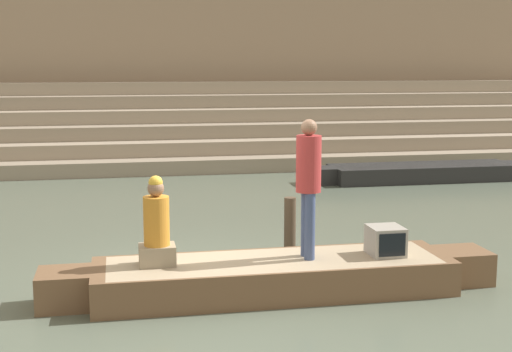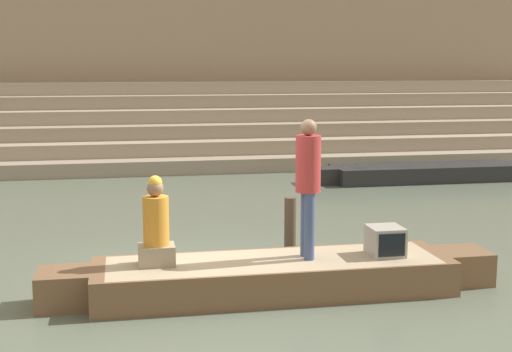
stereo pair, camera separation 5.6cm
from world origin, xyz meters
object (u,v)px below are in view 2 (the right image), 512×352
rowboat_main (273,275)px  person_standing (308,178)px  person_rowing (156,228)px  tv_set (385,241)px  moored_boat_shore (425,172)px  mooring_post (290,226)px

rowboat_main → person_standing: bearing=5.5°
person_rowing → tv_set: 2.98m
tv_set → moored_boat_shore: size_ratio=0.08×
person_rowing → mooring_post: bearing=48.1°
rowboat_main → person_standing: size_ratio=3.27×
rowboat_main → moored_boat_shore: rowboat_main is taller
tv_set → moored_boat_shore: (4.12, 7.99, -0.41)m
moored_boat_shore → mooring_post: 7.96m
tv_set → moored_boat_shore: tv_set is taller
rowboat_main → person_rowing: bearing=179.5°
rowboat_main → tv_set: 1.54m
moored_boat_shore → mooring_post: (-4.97, -6.21, 0.24)m
rowboat_main → moored_boat_shore: bearing=56.9°
person_standing → person_rowing: bearing=171.3°
person_rowing → tv_set: bearing=7.7°
person_rowing → mooring_post: size_ratio=1.25×
moored_boat_shore → person_rowing: bearing=-135.1°
rowboat_main → tv_set: tv_set is taller
person_standing → mooring_post: 2.01m
person_rowing → moored_boat_shore: 10.63m
person_rowing → moored_boat_shore: person_rowing is taller
person_standing → moored_boat_shore: bearing=49.4°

